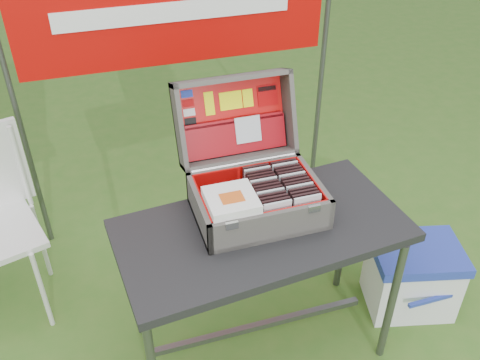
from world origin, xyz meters
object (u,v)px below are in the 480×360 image
object	(u,v)px
cooler	(412,277)
table	(260,289)
suitcase	(254,161)
cardboard_box	(314,228)

from	to	relation	value
cooler	table	bearing A→B (deg)	-165.92
table	cooler	xyz separation A→B (m)	(0.82, 0.01, -0.18)
table	suitcase	size ratio (longest dim) A/B	2.23
suitcase	cooler	size ratio (longest dim) A/B	1.23
cooler	cardboard_box	size ratio (longest dim) A/B	1.25
suitcase	cardboard_box	distance (m)	1.02
table	suitcase	xyz separation A→B (m)	(0.01, 0.15, 0.60)
suitcase	cooler	bearing A→B (deg)	-9.71
table	cooler	distance (m)	0.84
suitcase	cardboard_box	size ratio (longest dim) A/B	1.54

